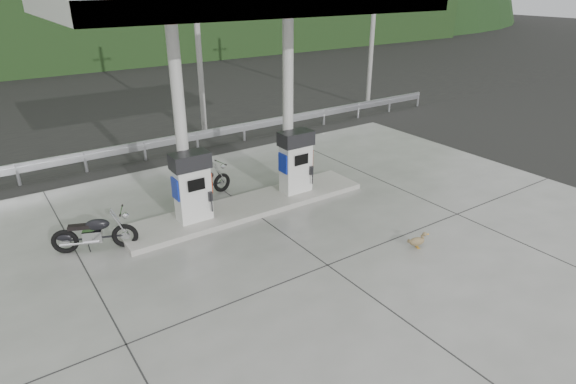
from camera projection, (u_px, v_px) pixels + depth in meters
ground at (301, 247)px, 11.48m from camera, size 160.00×160.00×0.00m
forecourt_apron at (301, 247)px, 11.48m from camera, size 18.00×14.00×0.02m
pump_island at (249, 206)px, 13.33m from camera, size 7.00×1.40×0.15m
gas_pump_left at (192, 187)px, 12.10m from camera, size 0.95×0.55×1.80m
gas_pump_right at (296, 162)px, 13.76m from camera, size 0.95×0.55×1.80m
canopy_column_left at (180, 122)px, 11.76m from camera, size 0.30×0.30×5.00m
canopy_column_right at (288, 104)px, 13.41m from camera, size 0.30×0.30×5.00m
canopy_roof at (241, 2)px, 11.19m from camera, size 8.50×5.00×0.40m
guardrail at (171, 136)px, 17.22m from camera, size 26.00×0.16×1.42m
road at (141, 132)px, 20.15m from camera, size 60.00×7.00×0.01m
utility_pole_b at (198, 33)px, 18.05m from camera, size 0.22×0.22×8.00m
utility_pole_c at (373, 22)px, 22.70m from camera, size 0.22×0.22×8.00m
tree_band at (45, 25)px, 32.88m from camera, size 80.00×6.00×6.00m
forested_hills at (4, 33)px, 56.72m from camera, size 100.00×40.00×140.00m
motorcycle_left at (95, 234)px, 11.17m from camera, size 1.89×1.21×0.86m
motorcycle_right at (204, 184)px, 13.89m from camera, size 1.79×0.83×0.82m
duck at (417, 242)px, 11.34m from camera, size 0.49×0.28×0.34m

